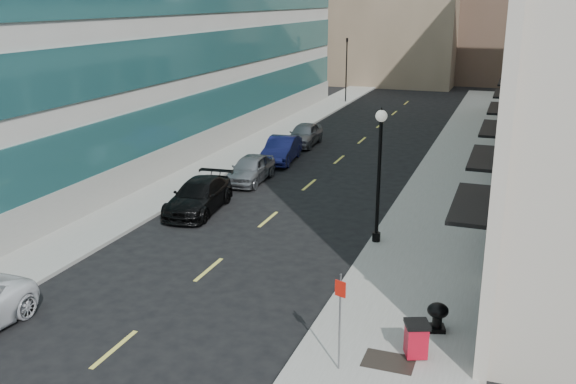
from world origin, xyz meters
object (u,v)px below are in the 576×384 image
Objects in this scene: traffic_signal at (347,42)px; car_silver_sedan at (250,169)px; car_blue_sedan at (281,150)px; sign_post at (340,310)px; lamppost at (379,164)px; car_grey_sedan at (304,134)px; trash_bin at (416,338)px; urn_planter at (438,314)px; car_black_pickup at (199,196)px.

car_silver_sedan is (2.30, -28.54, -4.98)m from traffic_signal.
traffic_signal is at bearing 89.03° from car_blue_sedan.
lamppost is at bearing 115.49° from sign_post.
traffic_signal is at bearing 94.32° from car_grey_sedan.
urn_planter is (0.37, 1.67, -0.03)m from trash_bin.
car_blue_sedan is 21.77m from urn_planter.
traffic_signal is 6.69× the size of trash_bin.
urn_planter is at bearing -64.84° from car_grey_sedan.
car_blue_sedan is 14.68m from lamppost.
sign_post reaches higher than car_grey_sedan.
car_silver_sedan is 4.83m from car_blue_sedan.
car_blue_sedan reaches higher than car_silver_sedan.
car_black_pickup is 15.21m from trash_bin.
sign_post is (9.60, -21.30, 1.13)m from car_blue_sedan.
lamppost reaches higher than car_blue_sedan.
car_blue_sedan is 5.27× the size of urn_planter.
car_black_pickup is at bearing -86.65° from traffic_signal.
car_grey_sedan is 5.03× the size of urn_planter.
car_grey_sedan reaches higher than car_silver_sedan.
lamppost is at bearing -14.40° from car_black_pickup.
traffic_signal is 29.06m from car_silver_sedan.
traffic_signal is at bearing 108.56° from urn_planter.
car_black_pickup is 14.51m from urn_planter.
traffic_signal reaches higher than car_grey_sedan.
car_blue_sedan is at bearing -90.25° from car_grey_sedan.
sign_post is at bearing -126.17° from urn_planter.
sign_post is 3.14× the size of urn_planter.
car_black_pickup is at bearing 146.56° from urn_planter.
lamppost is (10.80, -35.38, -2.32)m from traffic_signal.
sign_post is at bearing -83.48° from lamppost.
car_grey_sedan is at bearing 117.32° from urn_planter.
lamppost is at bearing -73.02° from traffic_signal.
car_silver_sedan is at bearing 81.22° from car_black_pickup.
traffic_signal is 46.05m from trash_bin.
car_blue_sedan is 1.05× the size of car_grey_sedan.
lamppost reaches higher than car_black_pickup.
car_black_pickup is 4.89× the size of trash_bin.
lamppost is (8.81, -1.38, 2.65)m from car_black_pickup.
car_silver_sedan reaches higher than trash_bin.
sign_post is at bearing -72.25° from car_blue_sedan.
traffic_signal is at bearing 87.84° from car_black_pickup.
lamppost is at bearing -64.51° from car_grey_sedan.
car_blue_sedan reaches higher than trash_bin.
car_black_pickup is (1.99, -34.00, -4.98)m from traffic_signal.
car_blue_sedan reaches higher than car_grey_sedan.
car_grey_sedan is 27.41m from trash_bin.
trash_bin is (11.43, -15.13, -0.03)m from car_silver_sedan.
car_silver_sedan is 4.16× the size of trash_bin.
trash_bin is at bearing 55.05° from sign_post.
car_grey_sedan is 0.80× the size of lamppost.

